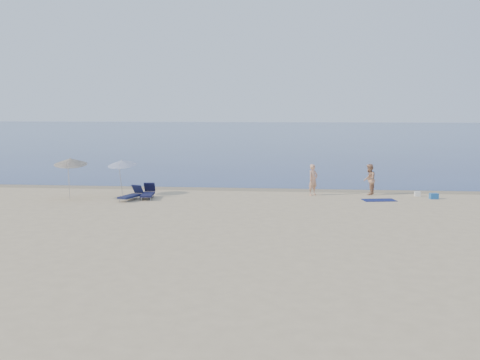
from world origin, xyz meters
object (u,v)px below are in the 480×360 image
object	(u,v)px
person_left	(313,180)
umbrella_near	(122,163)
blue_cooler	(434,196)
person_right	(369,179)

from	to	relation	value
person_left	umbrella_near	distance (m)	11.12
person_left	blue_cooler	xyz separation A→B (m)	(6.69, -0.73, -0.74)
blue_cooler	umbrella_near	xyz separation A→B (m)	(-17.71, -0.34, 1.72)
person_right	umbrella_near	world-z (taller)	umbrella_near
person_left	blue_cooler	size ratio (longest dim) A/B	3.99
person_right	blue_cooler	size ratio (longest dim) A/B	3.99
blue_cooler	umbrella_near	size ratio (longest dim) A/B	0.20
person_right	umbrella_near	distance (m)	14.40
person_left	person_right	bearing A→B (deg)	-37.21
person_right	umbrella_near	size ratio (longest dim) A/B	0.81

